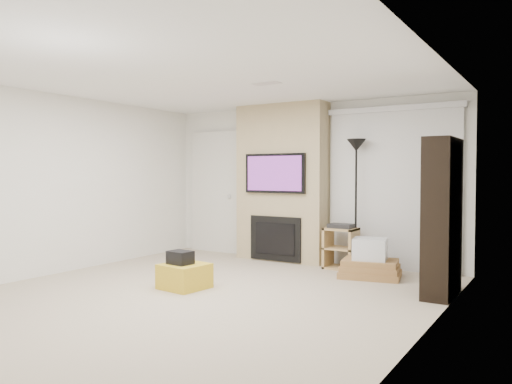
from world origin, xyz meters
The scene contains 15 objects.
floor centered at (0.00, 0.00, 0.00)m, with size 5.00×5.50×0.00m, color #BDAC93.
ceiling centered at (0.00, 0.00, 2.50)m, with size 5.00×5.50×0.00m, color white.
wall_back centered at (0.00, 2.75, 1.25)m, with size 5.00×2.50×0.00m, color white.
wall_left centered at (-2.50, 0.00, 1.25)m, with size 5.50×2.50×0.00m, color white.
wall_right centered at (2.50, 0.00, 1.25)m, with size 5.50×2.50×0.00m, color white.
hvac_vent centered at (0.40, 0.80, 2.50)m, with size 0.35×0.18×0.01m, color silver.
ottoman centered at (-0.39, 0.18, 0.15)m, with size 0.50×0.50×0.30m, color gold.
black_bag centered at (-0.43, 0.15, 0.38)m, with size 0.28×0.22×0.16m, color black.
fireplace_wall centered at (-0.35, 2.54, 1.24)m, with size 1.50×0.47×2.50m.
entry_door centered at (-1.80, 2.71, 1.05)m, with size 1.02×0.11×2.14m.
vertical_blinds centered at (1.40, 2.70, 1.27)m, with size 1.98×0.10×2.37m.
floor_lamp centered at (0.92, 2.50, 1.50)m, with size 0.28×0.28×1.90m.
av_stand centered at (0.74, 2.37, 0.35)m, with size 0.45×0.38×0.66m.
box_stack centered at (1.31, 2.01, 0.20)m, with size 0.89×0.74×0.53m.
bookshelf centered at (2.34, 1.45, 0.90)m, with size 0.30×0.80×1.80m.
Camera 1 is at (3.54, -4.46, 1.40)m, focal length 35.00 mm.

